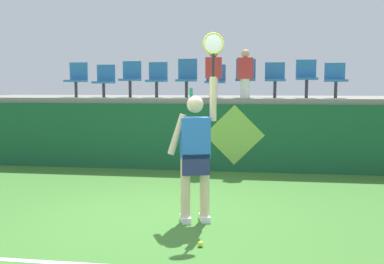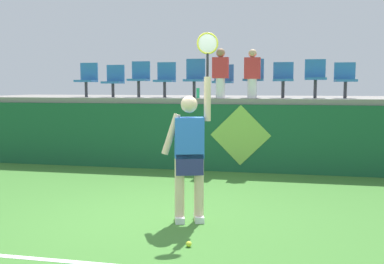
# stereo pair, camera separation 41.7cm
# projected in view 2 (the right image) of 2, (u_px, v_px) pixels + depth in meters

# --- Properties ---
(ground_plane) EXTENTS (40.00, 40.00, 0.00)m
(ground_plane) POSITION_uv_depth(u_px,v_px,m) (157.00, 218.00, 6.08)
(ground_plane) COLOR #3D752D
(court_back_wall) EXTENTS (11.87, 0.20, 1.43)m
(court_back_wall) POSITION_uv_depth(u_px,v_px,m) (203.00, 137.00, 9.51)
(court_back_wall) COLOR #195633
(court_back_wall) RESTS_ON ground_plane
(spectator_platform) EXTENTS (11.87, 3.10, 0.12)m
(spectator_platform) POSITION_uv_depth(u_px,v_px,m) (214.00, 99.00, 10.89)
(spectator_platform) COLOR gray
(spectator_platform) RESTS_ON court_back_wall
(tennis_player) EXTENTS (0.73, 0.36, 2.50)m
(tennis_player) POSITION_uv_depth(u_px,v_px,m) (190.00, 151.00, 5.84)
(tennis_player) COLOR white
(tennis_player) RESTS_ON ground_plane
(tennis_ball) EXTENTS (0.07, 0.07, 0.07)m
(tennis_ball) POSITION_uv_depth(u_px,v_px,m) (189.00, 244.00, 5.00)
(tennis_ball) COLOR #D1E533
(tennis_ball) RESTS_ON ground_plane
(water_bottle) EXTENTS (0.07, 0.07, 0.22)m
(water_bottle) POSITION_uv_depth(u_px,v_px,m) (198.00, 93.00, 9.61)
(water_bottle) COLOR #26B272
(water_bottle) RESTS_ON spectator_platform
(stadium_chair_0) EXTENTS (0.44, 0.42, 0.82)m
(stadium_chair_0) POSITION_uv_depth(u_px,v_px,m) (87.00, 78.00, 10.64)
(stadium_chair_0) COLOR #38383D
(stadium_chair_0) RESTS_ON spectator_platform
(stadium_chair_1) EXTENTS (0.44, 0.42, 0.77)m
(stadium_chair_1) POSITION_uv_depth(u_px,v_px,m) (114.00, 80.00, 10.50)
(stadium_chair_1) COLOR #38383D
(stadium_chair_1) RESTS_ON spectator_platform
(stadium_chair_2) EXTENTS (0.44, 0.42, 0.84)m
(stadium_chair_2) POSITION_uv_depth(u_px,v_px,m) (140.00, 77.00, 10.37)
(stadium_chair_2) COLOR #38383D
(stadium_chair_2) RESTS_ON spectator_platform
(stadium_chair_3) EXTENTS (0.44, 0.42, 0.82)m
(stadium_chair_3) POSITION_uv_depth(u_px,v_px,m) (165.00, 78.00, 10.25)
(stadium_chair_3) COLOR #38383D
(stadium_chair_3) RESTS_ON spectator_platform
(stadium_chair_4) EXTENTS (0.44, 0.42, 0.89)m
(stadium_chair_4) POSITION_uv_depth(u_px,v_px,m) (195.00, 76.00, 10.11)
(stadium_chair_4) COLOR #38383D
(stadium_chair_4) RESTS_ON spectator_platform
(stadium_chair_5) EXTENTS (0.44, 0.42, 0.75)m
(stadium_chair_5) POSITION_uv_depth(u_px,v_px,m) (223.00, 79.00, 9.98)
(stadium_chair_5) COLOR #38383D
(stadium_chair_5) RESTS_ON spectator_platform
(stadium_chair_6) EXTENTS (0.44, 0.42, 0.87)m
(stadium_chair_6) POSITION_uv_depth(u_px,v_px,m) (254.00, 76.00, 9.84)
(stadium_chair_6) COLOR #38383D
(stadium_chair_6) RESTS_ON spectator_platform
(stadium_chair_7) EXTENTS (0.44, 0.42, 0.79)m
(stadium_chair_7) POSITION_uv_depth(u_px,v_px,m) (283.00, 77.00, 9.71)
(stadium_chair_7) COLOR #38383D
(stadium_chair_7) RESTS_ON spectator_platform
(stadium_chair_8) EXTENTS (0.44, 0.42, 0.85)m
(stadium_chair_8) POSITION_uv_depth(u_px,v_px,m) (315.00, 76.00, 9.57)
(stadium_chair_8) COLOR #38383D
(stadium_chair_8) RESTS_ON spectator_platform
(stadium_chair_9) EXTENTS (0.44, 0.42, 0.77)m
(stadium_chair_9) POSITION_uv_depth(u_px,v_px,m) (345.00, 78.00, 9.45)
(stadium_chair_9) COLOR #38383D
(stadium_chair_9) RESTS_ON spectator_platform
(spectator_0) EXTENTS (0.34, 0.20, 1.04)m
(spectator_0) POSITION_uv_depth(u_px,v_px,m) (252.00, 73.00, 9.43)
(spectator_0) COLOR white
(spectator_0) RESTS_ON spectator_platform
(spectator_1) EXTENTS (0.34, 0.20, 1.07)m
(spectator_1) POSITION_uv_depth(u_px,v_px,m) (220.00, 72.00, 9.51)
(spectator_1) COLOR white
(spectator_1) RESTS_ON spectator_platform
(wall_signage_mount) EXTENTS (1.27, 0.01, 1.42)m
(wall_signage_mount) POSITION_uv_depth(u_px,v_px,m) (240.00, 172.00, 9.32)
(wall_signage_mount) COLOR #195633
(wall_signage_mount) RESTS_ON ground_plane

